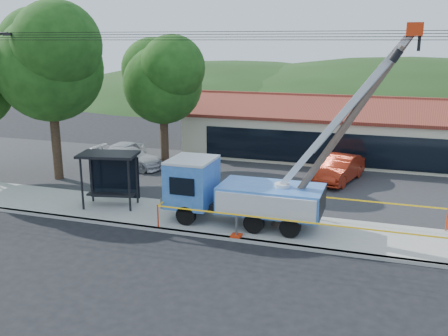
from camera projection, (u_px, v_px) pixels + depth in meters
name	position (u px, v px, depth m)	size (l,w,h in m)	color
ground	(187.00, 256.00, 20.40)	(120.00, 120.00, 0.00)	black
curb	(205.00, 235.00, 22.31)	(60.00, 0.25, 0.15)	gray
sidewalk	(219.00, 221.00, 24.05)	(60.00, 4.00, 0.15)	gray
parking_lot	(260.00, 179.00, 31.42)	(60.00, 12.00, 0.10)	#28282B
strip_mall	(339.00, 132.00, 37.08)	(22.50, 8.53, 4.67)	beige
tree_west_near	(49.00, 58.00, 29.52)	(7.56, 6.72, 10.80)	#332316
tree_lot	(163.00, 77.00, 32.93)	(6.30, 5.60, 8.94)	#332316
hill_west	(234.00, 98.00, 75.53)	(78.40, 56.00, 28.00)	#1A3112
hill_center	(409.00, 105.00, 67.93)	(89.60, 64.00, 32.00)	#1A3112
utility_truck	(240.00, 190.00, 23.30)	(10.89, 3.95, 9.06)	black
leaning_pole	(345.00, 126.00, 21.16)	(5.64, 1.80, 8.98)	brown
bus_shelter	(110.00, 167.00, 25.68)	(3.22, 2.35, 2.81)	black
caution_tape	(301.00, 212.00, 22.65)	(12.66, 3.77, 1.09)	red
car_silver	(122.00, 168.00, 34.40)	(1.98, 4.91, 1.67)	silver
car_red	(338.00, 183.00, 30.77)	(1.69, 4.85, 1.60)	maroon
car_white	(129.00, 170.00, 33.92)	(2.02, 4.98, 1.44)	silver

